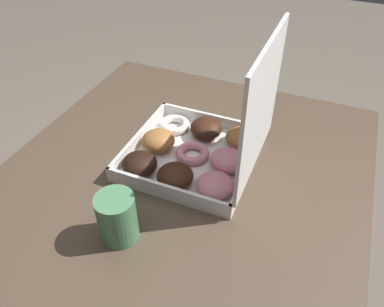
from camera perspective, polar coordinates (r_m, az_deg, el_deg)
name	(u,v)px	position (r m, az deg, el deg)	size (l,w,h in m)	color
dining_table	(185,203)	(1.01, -1.09, -7.55)	(0.93, 0.87, 0.75)	#4C3D2D
donut_box	(203,147)	(0.91, 1.64, 1.06)	(0.31, 0.32, 0.34)	silver
coffee_mug	(117,217)	(0.76, -11.34, -9.47)	(0.08, 0.08, 0.11)	#4C8456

